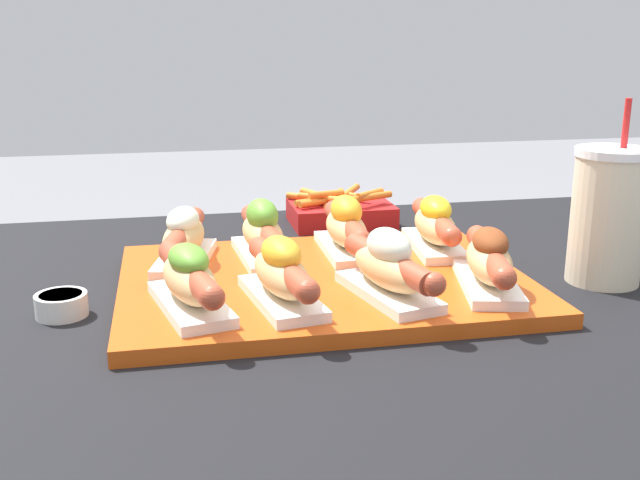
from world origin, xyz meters
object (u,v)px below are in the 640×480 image
hot_dog_6 (346,227)px  drink_cup (608,216)px  hot_dog_0 (189,279)px  hot_dog_2 (392,267)px  hot_dog_5 (263,233)px  hot_dog_7 (435,225)px  sauce_bowl (61,304)px  hot_dog_1 (281,273)px  serving_tray (323,283)px  hot_dog_3 (489,261)px  hot_dog_4 (184,237)px  fries_basket (340,211)px

hot_dog_6 → drink_cup: size_ratio=0.85×
hot_dog_0 → hot_dog_2: 0.22m
hot_dog_5 → hot_dog_7: hot_dog_5 is taller
hot_dog_2 → sauce_bowl: size_ratio=3.31×
hot_dog_1 → hot_dog_2: bearing=-2.3°
serving_tray → hot_dog_6: size_ratio=2.52×
hot_dog_3 → hot_dog_4: hot_dog_4 is taller
hot_dog_6 → fries_basket: hot_dog_6 is taller
serving_tray → hot_dog_7: bearing=25.3°
hot_dog_4 → hot_dog_5: size_ratio=0.98×
hot_dog_2 → hot_dog_1: bearing=177.7°
hot_dog_6 → hot_dog_7: (0.12, -0.01, -0.00)m
sauce_bowl → fries_basket: size_ratio=0.35×
hot_dog_1 → hot_dog_7: (0.24, 0.17, -0.00)m
hot_dog_0 → fries_basket: size_ratio=1.15×
hot_dog_0 → hot_dog_3: (0.34, -0.00, 0.00)m
hot_dog_0 → drink_cup: size_ratio=0.83×
hot_dog_5 → sauce_bowl: 0.27m
hot_dog_3 → hot_dog_7: hot_dog_7 is taller
hot_dog_6 → serving_tray: bearing=-119.1°
hot_dog_7 → sauce_bowl: 0.49m
hot_dog_1 → hot_dog_3: 0.24m
sauce_bowl → drink_cup: size_ratio=0.25×
serving_tray → hot_dog_3: 0.20m
hot_dog_4 → hot_dog_5: (0.10, -0.00, 0.00)m
hot_dog_1 → hot_dog_5: 0.17m
hot_dog_4 → fries_basket: (0.26, 0.23, -0.03)m
hot_dog_0 → drink_cup: 0.52m
sauce_bowl → drink_cup: (0.66, -0.01, 0.07)m
serving_tray → hot_dog_4: hot_dog_4 is taller
hot_dog_3 → hot_dog_6: hot_dog_6 is taller
hot_dog_4 → drink_cup: drink_cup is taller
hot_dog_0 → hot_dog_7: size_ratio=0.98×
hot_dog_2 → sauce_bowl: 0.37m
hot_dog_6 → fries_basket: 0.23m
hot_dog_5 → hot_dog_4: bearing=178.9°
hot_dog_2 → sauce_bowl: hot_dog_2 is taller
hot_dog_3 → hot_dog_5: hot_dog_5 is taller
hot_dog_5 → sauce_bowl: bearing=-154.8°
hot_dog_4 → serving_tray: bearing=-28.0°
hot_dog_7 → drink_cup: drink_cup is taller
hot_dog_6 → hot_dog_3: bearing=-54.1°
hot_dog_1 → fries_basket: (0.16, 0.40, -0.03)m
hot_dog_2 → hot_dog_3: hot_dog_2 is taller
hot_dog_0 → hot_dog_1: hot_dog_1 is taller
hot_dog_7 → fries_basket: (-0.08, 0.23, -0.03)m
drink_cup → fries_basket: (-0.26, 0.35, -0.06)m
hot_dog_4 → hot_dog_6: size_ratio=0.98×
hot_dog_1 → hot_dog_2: (0.12, -0.00, 0.00)m
fries_basket → hot_dog_7: bearing=-71.1°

